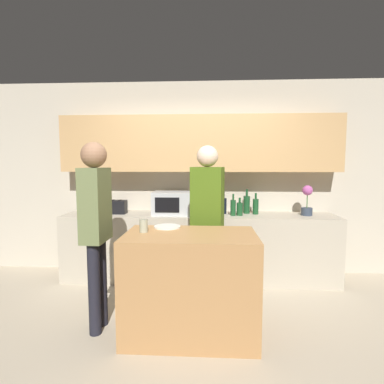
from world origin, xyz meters
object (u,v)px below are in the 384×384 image
Objects in this scene: microwave at (173,203)px; plate_on_island at (167,227)px; bottle_2 at (240,209)px; person_center at (96,219)px; cup_0 at (144,226)px; bottle_4 at (256,206)px; person_left at (207,210)px; bottle_3 at (247,204)px; potted_plant at (307,200)px; bottle_0 at (223,205)px; toaster at (117,207)px; bottle_1 at (233,207)px.

plate_on_island is (0.07, -1.08, -0.09)m from microwave.
microwave is 2.22× the size of bottle_2.
plate_on_island is 0.67m from person_center.
bottle_4 is at bearing 47.86° from cup_0.
person_left reaches higher than microwave.
bottle_2 is 0.90× the size of plate_on_island.
microwave is 1.00m from bottle_3.
potted_plant reaches higher than microwave.
plate_on_island is 2.20× the size of cup_0.
person_center is (-0.44, -0.01, 0.06)m from cup_0.
person_center is at bearing -178.64° from cup_0.
plate_on_island is at bearing 110.83° from person_center.
bottle_0 is at bearing 6.34° from microwave.
bottle_4 is at bearing 174.84° from potted_plant.
person_left is (-0.21, -0.79, 0.06)m from bottle_0.
cup_0 is at bearing -145.48° from potted_plant.
bottle_4 is at bearing -116.12° from person_left.
microwave is 1.76m from potted_plant.
bottle_2 is at bearing -122.52° from bottle_3.
bottle_4 is at bearing 130.70° from person_center.
bottle_4 reaches higher than bottle_2.
bottle_0 is (0.68, 0.08, -0.04)m from microwave.
potted_plant reaches higher than plate_on_island.
bottle_3 is 1.26× the size of plate_on_island.
bottle_1 is (1.56, -0.07, 0.02)m from toaster.
bottle_0 reaches higher than cup_0.
bottle_2 is 1.30m from plate_on_island.
plate_on_island is at bearing -125.57° from bottle_1.
person_center is at bearing -113.04° from microwave.
bottle_4 is 0.16× the size of person_center.
bottle_3 is (0.32, 0.04, 0.01)m from bottle_0.
cup_0 reaches higher than plate_on_island.
person_center reaches higher than plate_on_island.
potted_plant is 0.23× the size of person_center.
toaster is 1.45m from bottle_0.
plate_on_island is (-0.72, -1.01, -0.05)m from bottle_1.
potted_plant reaches higher than bottle_2.
bottle_4 is (0.43, -0.01, -0.00)m from bottle_0.
person_center reaches higher than microwave.
microwave is 0.30× the size of person_left.
bottle_1 is at bearing -157.68° from bottle_4.
person_left reaches higher than bottle_1.
plate_on_island is (-0.60, -1.15, -0.05)m from bottle_0.
bottle_3 is at bearing 171.44° from potted_plant.
person_center is at bearing -139.19° from bottle_2.
bottle_4 is (0.31, 0.13, 0.00)m from bottle_1.
bottle_3 is 0.19× the size of person_center.
microwave is 1.11m from bottle_4.
bottle_3 is at bearing 52.37° from plate_on_island.
bottle_3 is 2.10m from person_center.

